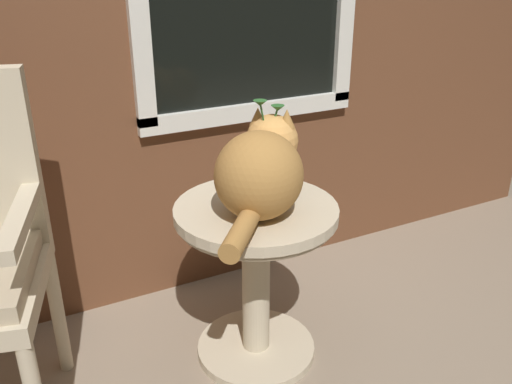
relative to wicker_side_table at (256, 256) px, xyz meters
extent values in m
plane|color=gray|center=(-0.05, -0.13, -0.40)|extent=(6.00, 6.00, 0.00)
cube|color=silver|center=(0.24, 0.51, 0.34)|extent=(0.93, 0.03, 0.07)
cylinder|color=beige|center=(0.00, 0.00, -0.38)|extent=(0.42, 0.42, 0.03)
cylinder|color=beige|center=(0.00, 0.00, -0.11)|extent=(0.10, 0.10, 0.52)
cylinder|color=beige|center=(0.00, 0.00, 0.17)|extent=(0.53, 0.53, 0.03)
torus|color=beige|center=(0.00, 0.00, 0.14)|extent=(0.51, 0.51, 0.02)
cylinder|color=beige|center=(-0.62, 0.23, -0.17)|extent=(0.04, 0.04, 0.45)
cube|color=beige|center=(-0.68, 0.02, 0.30)|extent=(0.16, 0.44, 0.04)
ellipsoid|color=#AD7A3D|center=(-0.02, -0.06, 0.32)|extent=(0.39, 0.39, 0.27)
sphere|color=#E2A356|center=(0.10, 0.08, 0.37)|extent=(0.17, 0.17, 0.17)
cone|color=#AD7A3D|center=(0.14, 0.05, 0.44)|extent=(0.06, 0.06, 0.06)
cone|color=#AD7A3D|center=(0.06, 0.11, 0.44)|extent=(0.06, 0.06, 0.06)
cylinder|color=#AD7A3D|center=(-0.16, -0.22, 0.24)|extent=(0.21, 0.24, 0.06)
cylinder|color=#99999E|center=(0.09, 0.08, 0.19)|extent=(0.08, 0.08, 0.01)
ellipsoid|color=#99999E|center=(0.09, 0.08, 0.26)|extent=(0.13, 0.13, 0.13)
cylinder|color=#99999E|center=(0.09, 0.08, 0.34)|extent=(0.07, 0.07, 0.05)
torus|color=#99999E|center=(0.09, 0.08, 0.36)|extent=(0.09, 0.09, 0.02)
cylinder|color=#2D662D|center=(0.10, 0.08, 0.42)|extent=(0.03, 0.02, 0.12)
cone|color=#2D662D|center=(0.11, 0.07, 0.48)|extent=(0.04, 0.04, 0.02)
cylinder|color=#2D662D|center=(0.07, 0.07, 0.43)|extent=(0.04, 0.03, 0.14)
cone|color=#2D662D|center=(0.05, 0.06, 0.50)|extent=(0.04, 0.04, 0.02)
camera|label=1|loc=(-0.71, -1.39, 0.93)|focal=38.05mm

